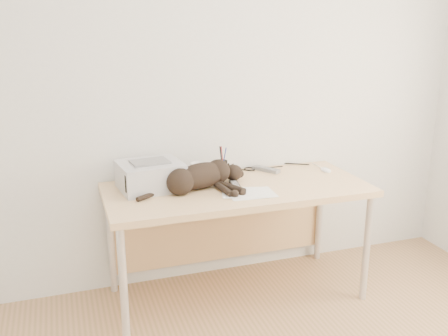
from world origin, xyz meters
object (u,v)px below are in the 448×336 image
object	(u,v)px
cat	(198,178)
printer	(150,175)
mug	(198,170)
desk	(233,202)
pen_cup	(222,168)
mouse	(326,168)

from	to	relation	value
cat	printer	bearing A→B (deg)	140.48
printer	mug	bearing A→B (deg)	24.20
printer	cat	bearing A→B (deg)	-21.09
desk	pen_cup	xyz separation A→B (m)	(-0.02, 0.15, 0.19)
desk	mouse	bearing A→B (deg)	3.12
cat	mouse	world-z (taller)	cat
desk	mouse	xyz separation A→B (m)	(0.68, 0.04, 0.15)
printer	cat	size ratio (longest dim) A/B	0.55
desk	printer	bearing A→B (deg)	175.07
cat	pen_cup	world-z (taller)	pen_cup
printer	mouse	distance (m)	1.19
desk	pen_cup	size ratio (longest dim) A/B	8.24
printer	pen_cup	xyz separation A→B (m)	(0.48, 0.10, -0.03)
desk	pen_cup	distance (m)	0.24
mouse	mug	bearing A→B (deg)	173.37
cat	pen_cup	size ratio (longest dim) A/B	3.73
cat	mug	world-z (taller)	cat
printer	cat	world-z (taller)	printer
mug	mouse	world-z (taller)	mug
mug	printer	bearing A→B (deg)	-155.80
mug	pen_cup	world-z (taller)	pen_cup
desk	mug	world-z (taller)	mug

